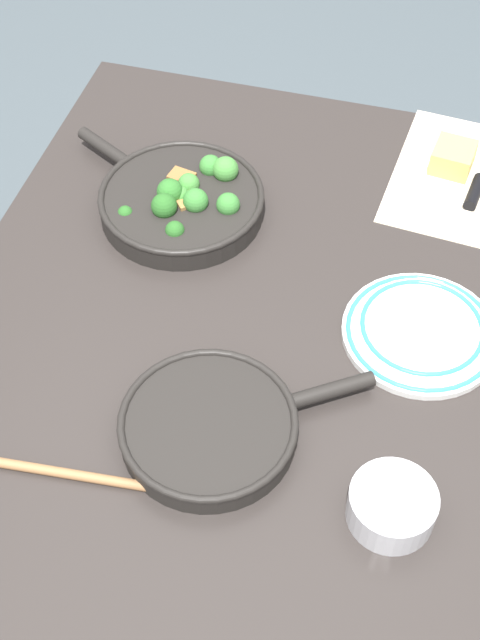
{
  "coord_description": "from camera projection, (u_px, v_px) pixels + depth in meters",
  "views": [
    {
      "loc": [
        -0.88,
        -0.24,
        1.86
      ],
      "look_at": [
        0.0,
        0.0,
        0.75
      ],
      "focal_mm": 50.0,
      "sensor_mm": 36.0,
      "label": 1
    }
  ],
  "objects": [
    {
      "name": "prep_bowl_steel",
      "position": [
        392.0,
        506.0,
        1.22
      ],
      "size": [
        0.12,
        0.12,
        0.05
      ],
      "color": "#B7B7BC",
      "rests_on": "dining_table_red"
    },
    {
      "name": "dining_table_red",
      "position": [
        240.0,
        355.0,
        1.51
      ],
      "size": [
        1.28,
        0.97,
        0.73
      ],
      "color": "#2D2826",
      "rests_on": "ground_plane"
    },
    {
      "name": "cheese_block",
      "position": [
        453.0,
        158.0,
        1.68
      ],
      "size": [
        0.09,
        0.08,
        0.05
      ],
      "color": "#E0C15B",
      "rests_on": "dining_table_red"
    },
    {
      "name": "wooden_spoon",
      "position": [
        116.0,
        481.0,
        1.26
      ],
      "size": [
        0.06,
        0.38,
        0.02
      ],
      "rotation": [
        0.0,
        0.0,
        4.8
      ],
      "color": "#996B42",
      "rests_on": "dining_table_red"
    },
    {
      "name": "skillet_broccoli",
      "position": [
        182.0,
        200.0,
        1.6
      ],
      "size": [
        0.3,
        0.4,
        0.08
      ],
      "rotation": [
        0.0,
        0.0,
        1.07
      ],
      "color": "black",
      "rests_on": "dining_table_red"
    },
    {
      "name": "grater_knife",
      "position": [
        480.0,
        178.0,
        1.67
      ],
      "size": [
        0.25,
        0.06,
        0.02
      ],
      "rotation": [
        0.0,
        0.0,
        6.14
      ],
      "color": "silver",
      "rests_on": "dining_table_red"
    },
    {
      "name": "skillet_eggs",
      "position": [
        211.0,
        426.0,
        1.3
      ],
      "size": [
        0.29,
        0.36,
        0.04
      ],
      "rotation": [
        0.0,
        0.0,
        5.31
      ],
      "color": "black",
      "rests_on": "dining_table_red"
    },
    {
      "name": "parchment_sheet",
      "position": [
        469.0,
        180.0,
        1.68
      ],
      "size": [
        0.37,
        0.31,
        0.0
      ],
      "color": "beige",
      "rests_on": "dining_table_red"
    },
    {
      "name": "dinner_plate_stack",
      "position": [
        421.0,
        331.0,
        1.43
      ],
      "size": [
        0.25,
        0.25,
        0.03
      ],
      "color": "white",
      "rests_on": "dining_table_red"
    },
    {
      "name": "ground_plane",
      "position": [
        240.0,
        531.0,
        2.02
      ],
      "size": [
        14.0,
        14.0,
        0.0
      ],
      "primitive_type": "plane",
      "color": "#424C51"
    }
  ]
}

